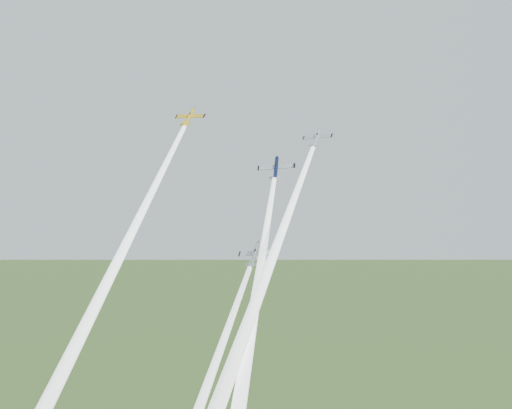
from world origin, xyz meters
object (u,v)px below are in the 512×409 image
Objects in this scene: plane_yellow at (189,117)px; plane_silver_low at (255,255)px; plane_navy at (276,168)px; plane_silver_right at (317,137)px.

plane_yellow is 0.97× the size of plane_silver_low.
plane_yellow is 21.73m from plane_navy.
plane_navy is at bearing 95.16° from plane_silver_low.
plane_yellow reaches higher than plane_silver_right.
plane_navy is 1.22× the size of plane_silver_right.
plane_silver_low is at bearing -98.07° from plane_navy.
plane_silver_low is at bearing -109.05° from plane_silver_right.
plane_silver_right is 0.93× the size of plane_silver_low.
plane_silver_right is 30.42m from plane_silver_low.
plane_yellow is 1.04× the size of plane_silver_right.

